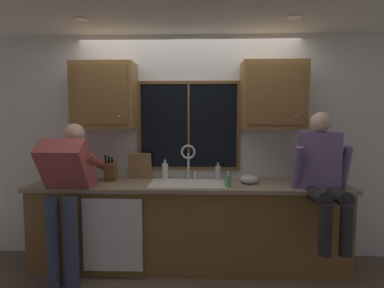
% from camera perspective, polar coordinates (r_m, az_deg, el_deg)
% --- Properties ---
extents(back_wall, '(5.71, 0.12, 2.55)m').
position_cam_1_polar(back_wall, '(3.66, -0.42, -0.55)').
color(back_wall, silver).
rests_on(back_wall, floor).
extents(ceiling_downlight_left, '(0.14, 0.14, 0.01)m').
position_cam_1_polar(ceiling_downlight_left, '(3.32, -19.59, 20.67)').
color(ceiling_downlight_left, '#FFEAB2').
extents(ceiling_downlight_right, '(0.14, 0.14, 0.01)m').
position_cam_1_polar(ceiling_downlight_right, '(3.23, 18.25, 21.17)').
color(ceiling_downlight_right, '#FFEAB2').
extents(window_glass, '(1.10, 0.02, 0.95)m').
position_cam_1_polar(window_glass, '(3.58, -0.62, 3.33)').
color(window_glass, black).
extents(window_frame_top, '(1.17, 0.02, 0.04)m').
position_cam_1_polar(window_frame_top, '(3.59, -0.63, 11.21)').
color(window_frame_top, brown).
extents(window_frame_bottom, '(1.17, 0.02, 0.04)m').
position_cam_1_polar(window_frame_bottom, '(3.62, -0.61, -4.49)').
color(window_frame_bottom, brown).
extents(window_frame_left, '(0.03, 0.02, 0.95)m').
position_cam_1_polar(window_frame_left, '(3.64, -9.60, 3.29)').
color(window_frame_left, brown).
extents(window_frame_right, '(0.03, 0.02, 0.95)m').
position_cam_1_polar(window_frame_right, '(3.59, 8.48, 3.28)').
color(window_frame_right, brown).
extents(window_mullion_center, '(0.02, 0.02, 0.95)m').
position_cam_1_polar(window_mullion_center, '(3.57, -0.62, 3.32)').
color(window_mullion_center, brown).
extents(lower_cabinet_run, '(3.31, 0.58, 0.88)m').
position_cam_1_polar(lower_cabinet_run, '(3.51, -0.65, -14.83)').
color(lower_cabinet_run, brown).
rests_on(lower_cabinet_run, floor).
extents(countertop, '(3.37, 0.62, 0.04)m').
position_cam_1_polar(countertop, '(3.36, -0.68, -7.56)').
color(countertop, gray).
rests_on(countertop, lower_cabinet_run).
extents(dishwasher_front, '(0.60, 0.02, 0.74)m').
position_cam_1_polar(dishwasher_front, '(3.33, -14.33, -15.84)').
color(dishwasher_front, white).
extents(upper_cabinet_left, '(0.67, 0.36, 0.72)m').
position_cam_1_polar(upper_cabinet_left, '(3.58, -15.72, 8.49)').
color(upper_cabinet_left, olive).
extents(upper_cabinet_right, '(0.67, 0.36, 0.72)m').
position_cam_1_polar(upper_cabinet_right, '(3.50, 14.60, 8.60)').
color(upper_cabinet_right, olive).
extents(sink, '(0.80, 0.46, 0.21)m').
position_cam_1_polar(sink, '(3.39, -0.83, -8.81)').
color(sink, white).
rests_on(sink, lower_cabinet_run).
extents(faucet, '(0.18, 0.09, 0.40)m').
position_cam_1_polar(faucet, '(3.50, -0.57, -2.50)').
color(faucet, silver).
rests_on(faucet, countertop).
extents(person_standing, '(0.53, 0.69, 1.56)m').
position_cam_1_polar(person_standing, '(3.32, -21.92, -7.00)').
color(person_standing, '#384260').
rests_on(person_standing, floor).
extents(person_sitting_on_counter, '(0.54, 0.65, 1.26)m').
position_cam_1_polar(person_sitting_on_counter, '(3.28, 22.84, -4.68)').
color(person_sitting_on_counter, '#262628').
rests_on(person_sitting_on_counter, countertop).
extents(knife_block, '(0.12, 0.18, 0.32)m').
position_cam_1_polar(knife_block, '(3.57, -14.69, -4.87)').
color(knife_block, brown).
rests_on(knife_block, countertop).
extents(cutting_board, '(0.26, 0.08, 0.30)m').
position_cam_1_polar(cutting_board, '(3.62, -9.50, -3.97)').
color(cutting_board, '#997047').
rests_on(cutting_board, countertop).
extents(mixing_bowl, '(0.21, 0.21, 0.10)m').
position_cam_1_polar(mixing_bowl, '(3.41, 10.39, -6.31)').
color(mixing_bowl, '#B7B7BC').
rests_on(mixing_bowl, countertop).
extents(soap_dispenser, '(0.06, 0.07, 0.17)m').
position_cam_1_polar(soap_dispenser, '(3.21, 6.64, -6.67)').
color(soap_dispenser, '#59A566').
rests_on(soap_dispenser, countertop).
extents(bottle_green_glass, '(0.07, 0.07, 0.23)m').
position_cam_1_polar(bottle_green_glass, '(3.60, -4.96, -4.84)').
color(bottle_green_glass, silver).
rests_on(bottle_green_glass, countertop).
extents(bottle_tall_clear, '(0.06, 0.06, 0.21)m').
position_cam_1_polar(bottle_tall_clear, '(3.54, 4.78, -5.17)').
color(bottle_tall_clear, '#B7B7BC').
rests_on(bottle_tall_clear, countertop).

